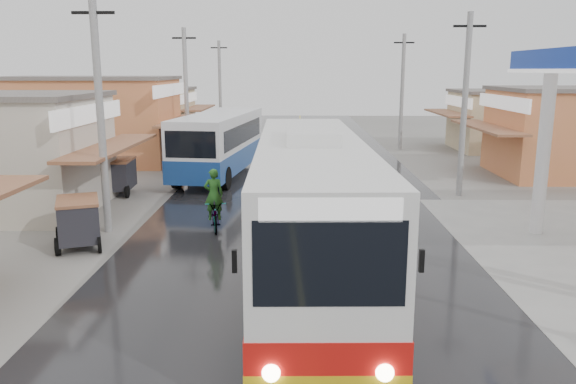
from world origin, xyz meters
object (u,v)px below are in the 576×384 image
second_bus (220,143)px  cyclist (215,210)px  tricycle_near (78,220)px  tricycle_far (118,174)px  coach_bus (310,206)px

second_bus → cyclist: second_bus is taller
tricycle_near → tricycle_far: size_ratio=1.06×
coach_bus → second_bus: bearing=105.4°
second_bus → tricycle_near: (-2.86, -12.44, -0.87)m
coach_bus → tricycle_far: size_ratio=6.17×
coach_bus → second_bus: coach_bus is taller
cyclist → coach_bus: bearing=-64.4°
second_bus → tricycle_far: size_ratio=4.79×
cyclist → tricycle_far: 7.83m
cyclist → tricycle_far: bearing=121.9°
tricycle_near → tricycle_far: (-1.20, 7.86, 0.02)m
second_bus → cyclist: size_ratio=4.55×
cyclist → tricycle_near: 4.57m
coach_bus → tricycle_far: (-8.53, 10.26, -1.04)m
coach_bus → tricycle_far: 13.39m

